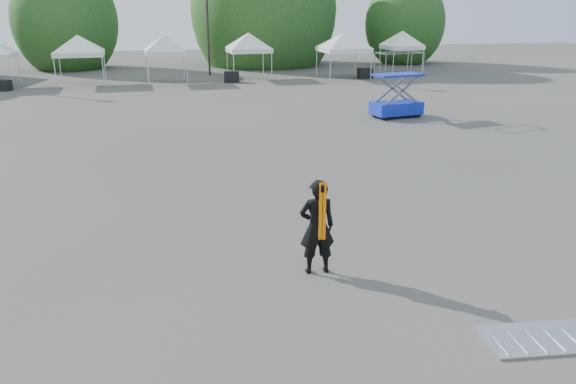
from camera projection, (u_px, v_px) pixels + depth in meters
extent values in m
plane|color=#474442|center=(263.00, 224.00, 14.01)|extent=(120.00, 120.00, 0.00)
cylinder|color=black|center=(207.00, 12.00, 42.56)|extent=(0.16, 0.16, 9.50)
cylinder|color=#382314|center=(69.00, 55.00, 48.28)|extent=(0.36, 0.36, 2.27)
ellipsoid|color=#1D4918|center=(65.00, 21.00, 47.40)|extent=(4.16, 4.16, 4.78)
cylinder|color=#382314|center=(264.00, 49.00, 51.52)|extent=(0.36, 0.36, 2.80)
ellipsoid|color=#1D4918|center=(264.00, 10.00, 50.43)|extent=(5.12, 5.12, 5.89)
cylinder|color=#382314|center=(403.00, 52.00, 53.04)|extent=(0.36, 0.36, 2.10)
ellipsoid|color=#1D4918|center=(405.00, 23.00, 52.22)|extent=(3.84, 3.84, 4.42)
cylinder|color=silver|center=(10.00, 74.00, 36.05)|extent=(0.06, 0.06, 2.00)
cylinder|color=silver|center=(19.00, 69.00, 38.88)|extent=(0.06, 0.06, 2.00)
cylinder|color=silver|center=(55.00, 73.00, 36.76)|extent=(0.06, 0.06, 2.00)
cylinder|color=silver|center=(103.00, 72.00, 37.51)|extent=(0.06, 0.06, 2.00)
cylinder|color=silver|center=(60.00, 68.00, 39.52)|extent=(0.06, 0.06, 2.00)
cylinder|color=silver|center=(105.00, 67.00, 40.27)|extent=(0.06, 0.06, 2.00)
cube|color=white|center=(79.00, 54.00, 38.17)|extent=(3.21, 3.21, 0.30)
pyramid|color=white|center=(77.00, 35.00, 37.78)|extent=(4.54, 4.54, 1.10)
cylinder|color=silver|center=(149.00, 71.00, 37.81)|extent=(0.06, 0.06, 2.00)
cylinder|color=silver|center=(187.00, 70.00, 38.45)|extent=(0.06, 0.06, 2.00)
cylinder|color=silver|center=(147.00, 67.00, 40.18)|extent=(0.06, 0.06, 2.00)
cylinder|color=silver|center=(184.00, 66.00, 40.82)|extent=(0.06, 0.06, 2.00)
cube|color=white|center=(166.00, 53.00, 38.97)|extent=(2.79, 2.79, 0.30)
pyramid|color=white|center=(165.00, 34.00, 38.58)|extent=(3.95, 3.95, 1.10)
cylinder|color=silver|center=(234.00, 68.00, 39.91)|extent=(0.06, 0.06, 2.00)
cylinder|color=silver|center=(272.00, 67.00, 40.60)|extent=(0.06, 0.06, 2.00)
cylinder|color=silver|center=(227.00, 64.00, 42.45)|extent=(0.06, 0.06, 2.00)
cylinder|color=silver|center=(263.00, 63.00, 43.15)|extent=(0.06, 0.06, 2.00)
cube|color=white|center=(249.00, 50.00, 41.19)|extent=(2.98, 2.98, 0.30)
pyramid|color=white|center=(248.00, 33.00, 40.79)|extent=(4.21, 4.21, 1.10)
cylinder|color=silver|center=(330.00, 67.00, 40.12)|extent=(0.06, 0.06, 2.00)
cylinder|color=silver|center=(371.00, 66.00, 40.91)|extent=(0.06, 0.06, 2.00)
cylinder|color=silver|center=(317.00, 63.00, 43.01)|extent=(0.06, 0.06, 2.00)
cylinder|color=silver|center=(355.00, 62.00, 43.79)|extent=(0.06, 0.06, 2.00)
cube|color=white|center=(344.00, 50.00, 41.62)|extent=(3.35, 3.35, 0.30)
pyramid|color=white|center=(344.00, 32.00, 41.22)|extent=(4.74, 4.74, 1.10)
cylinder|color=silver|center=(393.00, 63.00, 43.04)|extent=(0.06, 0.06, 2.00)
cylinder|color=silver|center=(423.00, 62.00, 43.66)|extent=(0.06, 0.06, 2.00)
cylinder|color=silver|center=(380.00, 60.00, 45.32)|extent=(0.06, 0.06, 2.00)
cylinder|color=silver|center=(408.00, 59.00, 45.94)|extent=(0.06, 0.06, 2.00)
cube|color=white|center=(402.00, 47.00, 44.15)|extent=(2.69, 2.69, 0.30)
pyramid|color=white|center=(403.00, 31.00, 43.76)|extent=(3.80, 3.80, 1.10)
imported|color=black|center=(317.00, 227.00, 11.20)|extent=(0.75, 0.53, 1.98)
cube|color=orange|center=(320.00, 212.00, 10.89)|extent=(0.16, 0.03, 1.19)
cube|color=#0C1AA4|center=(396.00, 108.00, 27.33)|extent=(2.53, 1.50, 0.60)
cube|color=#0C1AA4|center=(398.00, 75.00, 26.83)|extent=(2.43, 1.44, 0.10)
cylinder|color=black|center=(386.00, 117.00, 26.65)|extent=(0.38, 0.20, 0.36)
cylinder|color=black|center=(417.00, 114.00, 27.31)|extent=(0.38, 0.20, 0.36)
cylinder|color=black|center=(375.00, 113.00, 27.52)|extent=(0.38, 0.20, 0.36)
cylinder|color=black|center=(406.00, 111.00, 28.18)|extent=(0.38, 0.20, 0.36)
cube|color=#AAADB2|center=(542.00, 339.00, 9.16)|extent=(2.04, 1.23, 0.04)
cube|color=black|center=(4.00, 86.00, 35.89)|extent=(1.03, 0.92, 0.66)
cube|color=black|center=(232.00, 77.00, 39.86)|extent=(1.17, 1.01, 0.79)
cube|color=black|center=(365.00, 73.00, 41.88)|extent=(1.01, 0.79, 0.78)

